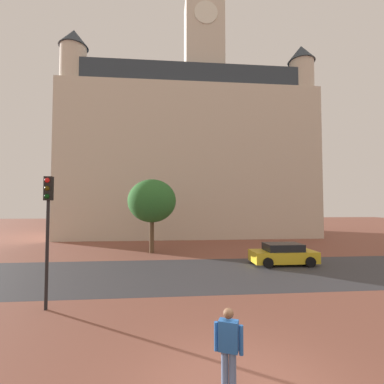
{
  "coord_description": "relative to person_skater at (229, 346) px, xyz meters",
  "views": [
    {
      "loc": [
        -1.5,
        -5.46,
        3.89
      ],
      "look_at": [
        -0.07,
        10.27,
        4.6
      ],
      "focal_mm": 25.11,
      "sensor_mm": 36.0,
      "label": 1
    }
  ],
  "objects": [
    {
      "name": "person_skater",
      "position": [
        0.0,
        0.0,
        0.0
      ],
      "size": [
        0.57,
        0.39,
        1.73
      ],
      "color": "slate",
      "rests_on": "ground_plane"
    },
    {
      "name": "ground_plane",
      "position": [
        0.23,
        9.86,
        -0.96
      ],
      "size": [
        120.0,
        120.0,
        0.0
      ],
      "primitive_type": "plane",
      "color": "brown"
    },
    {
      "name": "street_asphalt_strip",
      "position": [
        0.23,
        9.61,
        -0.96
      ],
      "size": [
        120.0,
        7.49,
        0.0
      ],
      "primitive_type": "cube",
      "color": "#38383D",
      "rests_on": "ground_plane"
    },
    {
      "name": "car_yellow",
      "position": [
        6.16,
        11.26,
        -0.3
      ],
      "size": [
        4.09,
        1.99,
        1.35
      ],
      "color": "gold",
      "rests_on": "ground_plane"
    },
    {
      "name": "traffic_light_pole",
      "position": [
        -5.74,
        4.9,
        2.47
      ],
      "size": [
        0.28,
        0.34,
        4.93
      ],
      "color": "black",
      "rests_on": "ground_plane"
    },
    {
      "name": "landmark_building",
      "position": [
        1.68,
        28.99,
        9.72
      ],
      "size": [
        29.89,
        11.81,
        35.59
      ],
      "color": "beige",
      "rests_on": "ground_plane"
    },
    {
      "name": "tree_curb_far",
      "position": [
        -2.53,
        16.18,
        3.18
      ],
      "size": [
        3.85,
        3.85,
        5.89
      ],
      "color": "brown",
      "rests_on": "ground_plane"
    }
  ]
}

